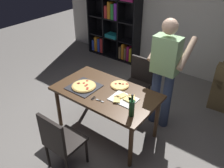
{
  "coord_description": "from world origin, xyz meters",
  "views": [
    {
      "loc": [
        1.78,
        -2.21,
        2.62
      ],
      "look_at": [
        0.0,
        0.15,
        0.8
      ],
      "focal_mm": 37.82,
      "sensor_mm": 36.0,
      "label": 1
    }
  ],
  "objects": [
    {
      "name": "second_pizza_plain",
      "position": [
        0.08,
        0.24,
        0.76
      ],
      "size": [
        0.28,
        0.28,
        0.03
      ],
      "color": "tan",
      "rests_on": "dining_table"
    },
    {
      "name": "ground_plane",
      "position": [
        0.0,
        0.0,
        0.0
      ],
      "size": [
        12.0,
        12.0,
        0.0
      ],
      "primitive_type": "plane",
      "color": "gray"
    },
    {
      "name": "kitchen_scissors",
      "position": [
        0.01,
        -0.24,
        0.76
      ],
      "size": [
        0.2,
        0.09,
        0.01
      ],
      "color": "silver",
      "rests_on": "dining_table"
    },
    {
      "name": "dining_table",
      "position": [
        0.0,
        0.0,
        0.67
      ],
      "size": [
        1.52,
        0.86,
        0.75
      ],
      "color": "#4C331E",
      "rests_on": "ground_plane"
    },
    {
      "name": "wine_bottle",
      "position": [
        0.59,
        -0.24,
        0.87
      ],
      "size": [
        0.07,
        0.07,
        0.32
      ],
      "color": "#194723",
      "rests_on": "dining_table"
    },
    {
      "name": "bookshelf",
      "position": [
        -1.64,
        2.38,
        0.93
      ],
      "size": [
        1.4,
        0.35,
        1.95
      ],
      "color": "black",
      "rests_on": "ground_plane"
    },
    {
      "name": "pepperoni_pizza_on_tray",
      "position": [
        -0.33,
        -0.11,
        0.77
      ],
      "size": [
        0.42,
        0.42,
        0.04
      ],
      "color": "#2D2D33",
      "rests_on": "dining_table"
    },
    {
      "name": "chair_near_camera",
      "position": [
        -0.0,
        -0.92,
        0.51
      ],
      "size": [
        0.42,
        0.42,
        0.9
      ],
      "color": "black",
      "rests_on": "ground_plane"
    },
    {
      "name": "person_serving_pizza",
      "position": [
        0.56,
        0.7,
        1.0
      ],
      "size": [
        0.55,
        0.54,
        1.75
      ],
      "color": "#38476B",
      "rests_on": "ground_plane"
    },
    {
      "name": "pizza_slices_on_towel",
      "position": [
        0.33,
        -0.01,
        0.76
      ],
      "size": [
        0.36,
        0.32,
        0.03
      ],
      "color": "white",
      "rests_on": "dining_table"
    },
    {
      "name": "back_wall",
      "position": [
        0.0,
        2.6,
        1.4
      ],
      "size": [
        6.4,
        0.1,
        2.8
      ],
      "primitive_type": "cube",
      "color": "silver",
      "rests_on": "ground_plane"
    },
    {
      "name": "chair_far_side",
      "position": [
        0.0,
        0.92,
        0.51
      ],
      "size": [
        0.42,
        0.42,
        0.9
      ],
      "color": "black",
      "rests_on": "ground_plane"
    }
  ]
}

